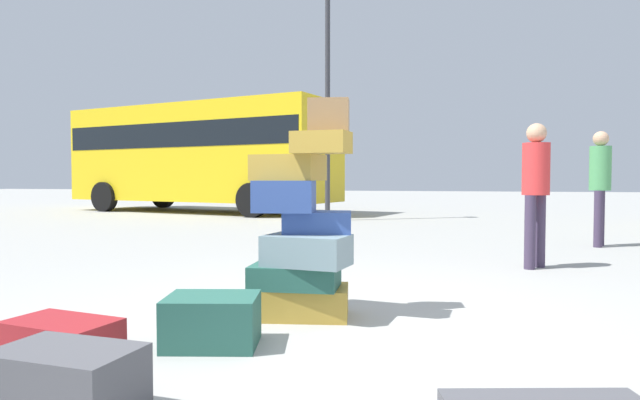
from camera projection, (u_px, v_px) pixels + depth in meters
ground_plane at (332, 322)px, 3.91m from camera, size 80.00×80.00×0.00m
suitcase_tower at (302, 235)px, 4.03m from camera, size 0.78×0.61×1.61m
suitcase_maroon_behind_tower at (62, 334)px, 3.28m from camera, size 0.70×0.49×0.17m
suitcase_teal_foreground_far at (212, 321)px, 3.34m from camera, size 0.63×0.53×0.31m
suitcase_charcoal_white_trunk at (67, 382)px, 2.37m from camera, size 0.63×0.43×0.29m
person_bearded_onlooker at (600, 178)px, 8.15m from camera, size 0.30×0.33×1.71m
person_tourist_with_camera at (536, 182)px, 6.19m from camera, size 0.30×0.30×1.64m
parked_bus at (201, 151)px, 16.56m from camera, size 8.77×4.50×3.15m
lamp_post at (328, 41)px, 13.00m from camera, size 0.36×0.36×6.61m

